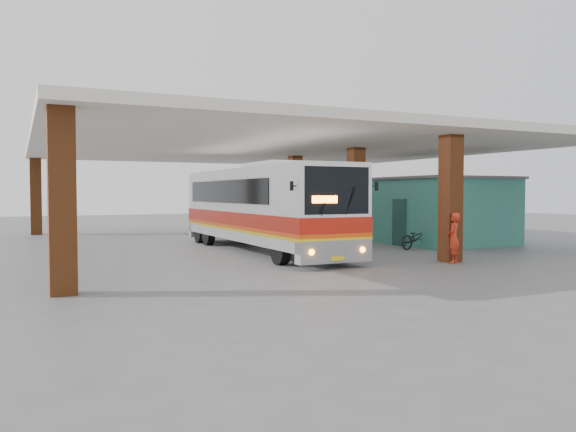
# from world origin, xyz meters

# --- Properties ---
(ground) EXTENTS (90.00, 90.00, 0.00)m
(ground) POSITION_xyz_m (0.00, 0.00, 0.00)
(ground) COLOR #515154
(ground) RESTS_ON ground
(brick_columns) EXTENTS (20.10, 21.60, 4.35)m
(brick_columns) POSITION_xyz_m (1.43, 5.00, 2.17)
(brick_columns) COLOR brown
(brick_columns) RESTS_ON ground
(canopy_roof) EXTENTS (21.00, 23.00, 0.30)m
(canopy_roof) POSITION_xyz_m (0.50, 6.50, 4.50)
(canopy_roof) COLOR silver
(canopy_roof) RESTS_ON brick_columns
(shop_building) EXTENTS (5.20, 8.20, 3.11)m
(shop_building) POSITION_xyz_m (7.49, 4.00, 1.56)
(shop_building) COLOR #2B6D63
(shop_building) RESTS_ON ground
(coach_bus) EXTENTS (2.61, 12.25, 3.56)m
(coach_bus) POSITION_xyz_m (-1.57, 2.92, 1.77)
(coach_bus) COLOR white
(coach_bus) RESTS_ON ground
(motorcycle) EXTENTS (1.94, 0.98, 0.97)m
(motorcycle) POSITION_xyz_m (4.70, 0.92, 0.49)
(motorcycle) COLOR black
(motorcycle) RESTS_ON ground
(pedestrian) EXTENTS (0.74, 0.69, 1.71)m
(pedestrian) POSITION_xyz_m (2.76, -3.44, 0.85)
(pedestrian) COLOR red
(pedestrian) RESTS_ON ground
(red_chair) EXTENTS (0.52, 0.52, 0.86)m
(red_chair) POSITION_xyz_m (5.10, 8.91, 0.40)
(red_chair) COLOR red
(red_chair) RESTS_ON ground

